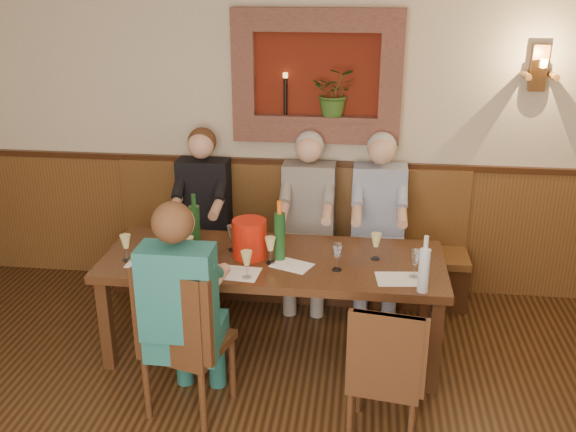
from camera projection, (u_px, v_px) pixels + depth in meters
name	position (u px, v px, depth m)	size (l,w,h in m)	color
room_shell	(199.00, 185.00, 2.40)	(6.04, 6.04, 2.82)	#C3B693
wall_niche	(321.00, 83.00, 5.13)	(1.36, 0.30, 1.06)	#5F1B0D
wall_sconce	(539.00, 69.00, 4.88)	(0.25, 0.20, 0.35)	brown
dining_table	(273.00, 267.00, 4.55)	(2.40, 0.90, 0.75)	#33190F
bench	(289.00, 257.00, 5.55)	(3.00, 0.45, 1.11)	#381E0F
chair_near_left	(188.00, 368.00, 4.03)	(0.56, 0.56, 1.04)	#33190F
chair_near_right	(384.00, 399.00, 3.79)	(0.47, 0.47, 0.93)	#33190F
person_bench_left	(203.00, 229.00, 5.43)	(0.43, 0.53, 1.45)	black
person_bench_mid	(307.00, 234.00, 5.33)	(0.43, 0.53, 1.45)	#605D58
person_bench_right	(377.00, 236.00, 5.26)	(0.43, 0.53, 1.45)	navy
person_chair_front	(185.00, 328.00, 3.90)	(0.43, 0.53, 1.46)	#174353
spittoon_bucket	(250.00, 239.00, 4.49)	(0.24, 0.24, 0.27)	red
wine_bottle_green_a	(280.00, 235.00, 4.44)	(0.09, 0.09, 0.43)	#19471E
wine_bottle_green_b	(195.00, 225.00, 4.64)	(0.09, 0.09, 0.41)	#19471E
water_bottle	(424.00, 269.00, 3.99)	(0.09, 0.09, 0.38)	silver
tasting_sheet_a	(147.00, 263.00, 4.44)	(0.27, 0.19, 0.00)	white
tasting_sheet_b	(292.00, 265.00, 4.40)	(0.27, 0.19, 0.00)	white
tasting_sheet_c	(399.00, 279.00, 4.20)	(0.30, 0.21, 0.00)	white
tasting_sheet_d	(236.00, 273.00, 4.28)	(0.31, 0.22, 0.00)	white
wine_glass_0	(126.00, 248.00, 4.44)	(0.08, 0.08, 0.19)	#E3DE88
wine_glass_1	(233.00, 238.00, 4.61)	(0.08, 0.08, 0.19)	white
wine_glass_2	(247.00, 265.00, 4.19)	(0.08, 0.08, 0.19)	#E3DE88
wine_glass_3	(415.00, 264.00, 4.20)	(0.08, 0.08, 0.19)	white
wine_glass_4	(165.00, 235.00, 4.67)	(0.08, 0.08, 0.19)	white
wine_glass_5	(376.00, 246.00, 4.47)	(0.08, 0.08, 0.19)	#E3DE88
wine_glass_6	(337.00, 257.00, 4.30)	(0.08, 0.08, 0.19)	white
wine_glass_7	(189.00, 250.00, 4.41)	(0.08, 0.08, 0.19)	#E3DE88
wine_glass_8	(270.00, 250.00, 4.40)	(0.08, 0.08, 0.19)	#E3DE88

